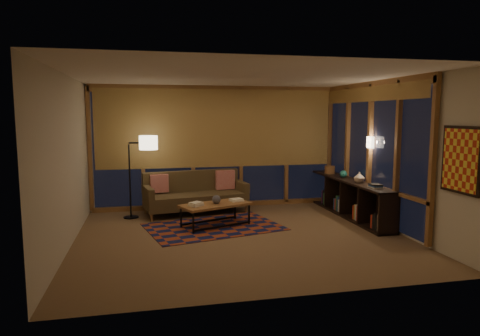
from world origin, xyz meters
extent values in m
cube|color=olive|center=(0.00, 0.00, 0.00)|extent=(5.50, 5.00, 0.01)
cube|color=beige|center=(0.00, 0.00, 2.70)|extent=(5.50, 5.00, 0.01)
cube|color=beige|center=(0.00, 2.50, 1.35)|extent=(5.50, 0.01, 2.70)
cube|color=beige|center=(0.00, -2.50, 1.35)|extent=(5.50, 0.01, 2.70)
cube|color=beige|center=(-2.75, 0.00, 1.35)|extent=(0.01, 5.00, 2.70)
cube|color=beige|center=(2.75, 0.00, 1.35)|extent=(0.01, 5.00, 2.70)
cube|color=#943B1D|center=(-0.36, 0.71, 0.01)|extent=(2.67, 2.08, 0.01)
sphere|color=black|center=(-0.30, 0.78, 0.51)|extent=(0.18, 0.18, 0.16)
cylinder|color=#946136|center=(2.47, 1.92, 0.84)|extent=(0.23, 0.23, 0.17)
sphere|color=teal|center=(2.49, 1.27, 0.83)|extent=(0.19, 0.19, 0.15)
imported|color=tan|center=(2.49, 0.59, 0.86)|extent=(0.20, 0.20, 0.21)
camera|label=1|loc=(-1.54, -6.94, 2.08)|focal=32.00mm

